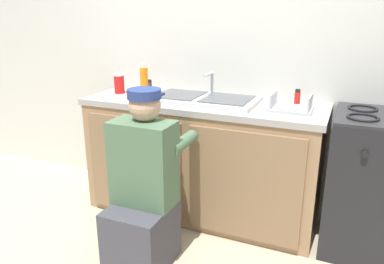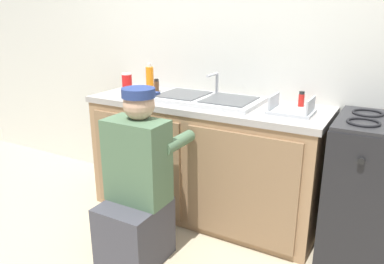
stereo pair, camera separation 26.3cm
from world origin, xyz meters
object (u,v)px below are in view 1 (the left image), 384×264
Objects in this scene: plumber_person at (143,194)px; spice_bottle_red at (297,97)px; sink_double_basin at (203,98)px; dish_rack_tray at (291,107)px; soda_cup_red at (119,84)px; stove_range at (375,184)px; spice_bottle_pepper at (150,86)px; soap_bottle_orange at (144,81)px.

spice_bottle_red is (0.75, 0.91, 0.49)m from plumber_person.
spice_bottle_red is (0.65, 0.19, 0.03)m from sink_double_basin.
sink_double_basin is 2.86× the size of dish_rack_tray.
plumber_person is at bearing -49.24° from soda_cup_red.
spice_bottle_red is (-0.56, 0.19, 0.49)m from stove_range.
plumber_person is at bearing -137.13° from dish_rack_tray.
sink_double_basin is 0.53m from spice_bottle_pepper.
plumber_person is (-0.10, -0.72, -0.46)m from sink_double_basin.
dish_rack_tray is at bearing -176.71° from stove_range.
spice_bottle_pepper is at bearing 167.17° from sink_double_basin.
sink_double_basin is at bearing -163.85° from spice_bottle_red.
dish_rack_tray is at bearing -3.13° from sink_double_basin.
spice_bottle_pepper reaches higher than stove_range.
spice_bottle_pepper is at bearing -176.52° from spice_bottle_red.
sink_double_basin is at bearing -12.83° from spice_bottle_pepper.
stove_range is 3.34× the size of dish_rack_tray.
spice_bottle_pepper is 0.24m from soda_cup_red.
stove_range is 1.80m from spice_bottle_pepper.
sink_double_basin is 7.62× the size of spice_bottle_pepper.
sink_double_basin is 1.29m from stove_range.
soap_bottle_orange reaches higher than dish_rack_tray.
sink_double_basin is 5.26× the size of soda_cup_red.
spice_bottle_pepper is 1.16m from dish_rack_tray.
spice_bottle_pepper is at bearing 176.05° from stove_range.
plumber_person is 7.26× the size of soda_cup_red.
sink_double_basin is 0.49m from soap_bottle_orange.
dish_rack_tray is (1.12, -0.02, -0.09)m from soap_bottle_orange.
soda_cup_red is at bearing 178.63° from dish_rack_tray.
spice_bottle_red reaches higher than stove_range.
soda_cup_red is 1.38m from spice_bottle_red.
stove_range is 8.91× the size of spice_bottle_pepper.
soap_bottle_orange is 0.89× the size of dish_rack_tray.
plumber_person is 10.52× the size of spice_bottle_red.
plumber_person is 3.94× the size of dish_rack_tray.
stove_range is 6.15× the size of soda_cup_red.
soda_cup_red reaches higher than spice_bottle_pepper.
soap_bottle_orange is at bearing -76.88° from spice_bottle_pepper.
plumber_person reaches higher than spice_bottle_pepper.
soap_bottle_orange is at bearing -178.08° from sink_double_basin.
sink_double_basin is 0.68m from spice_bottle_red.
sink_double_basin is 7.62× the size of spice_bottle_red.
spice_bottle_pepper and spice_bottle_red have the same top height.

